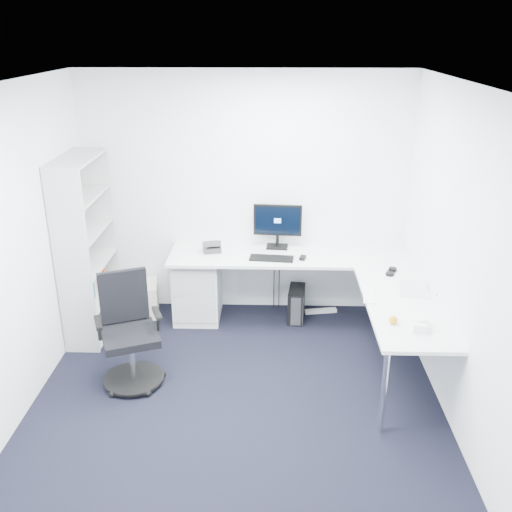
{
  "coord_description": "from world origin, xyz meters",
  "views": [
    {
      "loc": [
        0.3,
        -4.01,
        3.08
      ],
      "look_at": [
        0.15,
        1.05,
        1.05
      ],
      "focal_mm": 40.0,
      "sensor_mm": 36.0,
      "label": 1
    }
  ],
  "objects_px": {
    "bookshelf": "(86,248)",
    "l_desk": "(295,301)",
    "laptop": "(415,277)",
    "task_chair": "(130,333)",
    "monitor": "(277,226)"
  },
  "relations": [
    {
      "from": "monitor",
      "to": "laptop",
      "type": "distance_m",
      "value": 1.67
    },
    {
      "from": "task_chair",
      "to": "monitor",
      "type": "height_order",
      "value": "monitor"
    },
    {
      "from": "monitor",
      "to": "laptop",
      "type": "height_order",
      "value": "monitor"
    },
    {
      "from": "task_chair",
      "to": "laptop",
      "type": "distance_m",
      "value": 2.67
    },
    {
      "from": "bookshelf",
      "to": "laptop",
      "type": "xyz_separation_m",
      "value": [
        3.26,
        -0.58,
        -0.03
      ]
    },
    {
      "from": "l_desk",
      "to": "monitor",
      "type": "height_order",
      "value": "monitor"
    },
    {
      "from": "task_chair",
      "to": "monitor",
      "type": "distance_m",
      "value": 2.07
    },
    {
      "from": "l_desk",
      "to": "laptop",
      "type": "bearing_deg",
      "value": -25.75
    },
    {
      "from": "monitor",
      "to": "l_desk",
      "type": "bearing_deg",
      "value": -66.63
    },
    {
      "from": "bookshelf",
      "to": "l_desk",
      "type": "bearing_deg",
      "value": -1.32
    },
    {
      "from": "l_desk",
      "to": "bookshelf",
      "type": "xyz_separation_m",
      "value": [
        -2.17,
        0.05,
        0.56
      ]
    },
    {
      "from": "bookshelf",
      "to": "task_chair",
      "type": "relative_size",
      "value": 1.83
    },
    {
      "from": "monitor",
      "to": "laptop",
      "type": "xyz_separation_m",
      "value": [
        1.28,
        -1.07,
        -0.12
      ]
    },
    {
      "from": "bookshelf",
      "to": "task_chair",
      "type": "height_order",
      "value": "bookshelf"
    },
    {
      "from": "task_chair",
      "to": "bookshelf",
      "type": "bearing_deg",
      "value": 101.55
    }
  ]
}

